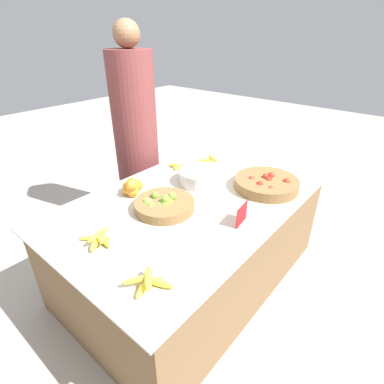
% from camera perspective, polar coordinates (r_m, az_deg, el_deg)
% --- Properties ---
extents(ground_plane, '(12.00, 12.00, 0.00)m').
position_cam_1_polar(ground_plane, '(2.31, -0.00, -15.29)').
color(ground_plane, '#ADA599').
extents(market_table, '(1.77, 1.13, 0.64)m').
position_cam_1_polar(market_table, '(2.10, -0.00, -8.94)').
color(market_table, brown).
rests_on(market_table, ground_plane).
extents(lime_bowl, '(0.36, 0.36, 0.10)m').
position_cam_1_polar(lime_bowl, '(1.80, -5.35, -2.42)').
color(lime_bowl, olive).
rests_on(lime_bowl, market_table).
extents(tomato_basket, '(0.43, 0.43, 0.10)m').
position_cam_1_polar(tomato_basket, '(2.09, 13.99, 1.57)').
color(tomato_basket, olive).
rests_on(tomato_basket, market_table).
extents(orange_pile, '(0.16, 0.16, 0.12)m').
position_cam_1_polar(orange_pile, '(1.99, -11.44, 0.85)').
color(orange_pile, orange).
rests_on(orange_pile, market_table).
extents(metal_bowl, '(0.31, 0.31, 0.09)m').
position_cam_1_polar(metal_bowl, '(2.10, 1.76, 2.98)').
color(metal_bowl, silver).
rests_on(metal_bowl, market_table).
extents(price_sign, '(0.13, 0.02, 0.12)m').
position_cam_1_polar(price_sign, '(1.67, 9.47, -4.26)').
color(price_sign, red).
rests_on(price_sign, market_table).
extents(banana_bunch_front_center, '(0.17, 0.19, 0.06)m').
position_cam_1_polar(banana_bunch_front_center, '(1.60, -17.35, -8.45)').
color(banana_bunch_front_center, yellow).
rests_on(banana_bunch_front_center, market_table).
extents(banana_bunch_front_left, '(0.15, 0.15, 0.03)m').
position_cam_1_polar(banana_bunch_front_left, '(2.34, -2.68, 4.90)').
color(banana_bunch_front_left, yellow).
rests_on(banana_bunch_front_left, market_table).
extents(banana_bunch_middle_left, '(0.16, 0.18, 0.06)m').
position_cam_1_polar(banana_bunch_middle_left, '(1.32, -8.29, -16.54)').
color(banana_bunch_middle_left, yellow).
rests_on(banana_bunch_middle_left, market_table).
extents(banana_bunch_front_right, '(0.15, 0.17, 0.06)m').
position_cam_1_polar(banana_bunch_front_right, '(2.42, 3.20, 5.94)').
color(banana_bunch_front_right, yellow).
rests_on(banana_bunch_front_right, market_table).
extents(vendor_person, '(0.36, 0.36, 1.67)m').
position_cam_1_polar(vendor_person, '(2.61, -10.55, 9.55)').
color(vendor_person, brown).
rests_on(vendor_person, ground_plane).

